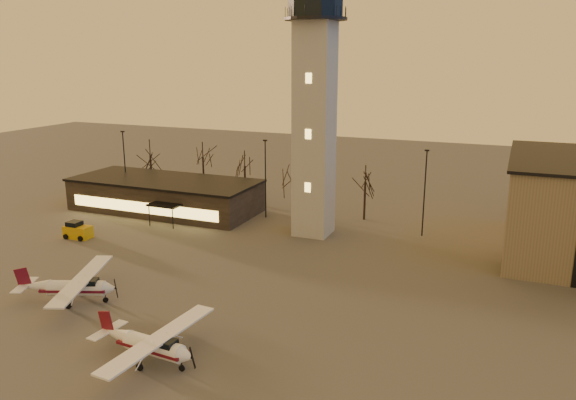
{
  "coord_description": "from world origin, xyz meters",
  "views": [
    {
      "loc": [
        21.5,
        -29.41,
        20.29
      ],
      "look_at": [
        3.85,
        13.0,
        8.48
      ],
      "focal_mm": 35.0,
      "sensor_mm": 36.0,
      "label": 1
    }
  ],
  "objects": [
    {
      "name": "service_cart",
      "position": [
        -24.42,
        18.0,
        0.74
      ],
      "size": [
        3.13,
        2.06,
        1.95
      ],
      "rotation": [
        0.0,
        0.0,
        0.04
      ],
      "color": "#C2920B",
      "rests_on": "ground"
    },
    {
      "name": "cessna_front",
      "position": [
        0.1,
        -1.27,
        1.02
      ],
      "size": [
        8.57,
        10.82,
        2.97
      ],
      "rotation": [
        0.0,
        0.0,
        -0.08
      ],
      "color": "white",
      "rests_on": "ground"
    },
    {
      "name": "light_poles",
      "position": [
        0.5,
        31.0,
        5.41
      ],
      "size": [
        58.5,
        12.25,
        10.14
      ],
      "color": "black",
      "rests_on": "ground"
    },
    {
      "name": "terminal",
      "position": [
        -21.99,
        31.98,
        2.16
      ],
      "size": [
        25.4,
        12.2,
        4.3
      ],
      "color": "black",
      "rests_on": "ground"
    },
    {
      "name": "control_tower",
      "position": [
        0.0,
        30.0,
        16.33
      ],
      "size": [
        6.8,
        6.8,
        32.6
      ],
      "color": "#A19E99",
      "rests_on": "ground"
    },
    {
      "name": "tree_row",
      "position": [
        -13.7,
        39.16,
        5.94
      ],
      "size": [
        37.2,
        9.2,
        8.8
      ],
      "color": "black",
      "rests_on": "ground"
    },
    {
      "name": "cessna_rear",
      "position": [
        -11.77,
        4.4,
        1.07
      ],
      "size": [
        9.11,
        11.06,
        3.13
      ],
      "rotation": [
        0.0,
        0.0,
        0.37
      ],
      "color": "silver",
      "rests_on": "ground"
    },
    {
      "name": "ground",
      "position": [
        0.0,
        0.0,
        0.0
      ],
      "size": [
        220.0,
        220.0,
        0.0
      ],
      "primitive_type": "plane",
      "color": "#413F3C",
      "rests_on": "ground"
    }
  ]
}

